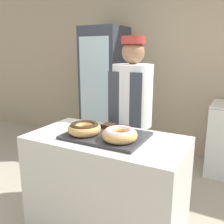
{
  "coord_description": "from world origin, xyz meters",
  "views": [
    {
      "loc": [
        0.91,
        -1.61,
        1.56
      ],
      "look_at": [
        0.0,
        0.1,
        1.08
      ],
      "focal_mm": 40.0,
      "sensor_mm": 36.0,
      "label": 1
    }
  ],
  "objects_px": {
    "serving_tray": "(106,136)",
    "brownie_back_left": "(109,126)",
    "beverage_fridge": "(105,90)",
    "brownie_back_right": "(122,128)",
    "baker_person": "(132,119)",
    "donut_light_glaze": "(120,134)",
    "donut_chocolate_glaze": "(84,128)"
  },
  "relations": [
    {
      "from": "brownie_back_left",
      "to": "beverage_fridge",
      "type": "xyz_separation_m",
      "value": [
        -0.94,
        1.6,
        0.01
      ]
    },
    {
      "from": "brownie_back_left",
      "to": "brownie_back_right",
      "type": "relative_size",
      "value": 1.0
    },
    {
      "from": "donut_light_glaze",
      "to": "brownie_back_right",
      "type": "relative_size",
      "value": 2.65
    },
    {
      "from": "donut_light_glaze",
      "to": "beverage_fridge",
      "type": "distance_m",
      "value": 2.17
    },
    {
      "from": "baker_person",
      "to": "beverage_fridge",
      "type": "relative_size",
      "value": 0.89
    },
    {
      "from": "brownie_back_right",
      "to": "beverage_fridge",
      "type": "height_order",
      "value": "beverage_fridge"
    },
    {
      "from": "donut_chocolate_glaze",
      "to": "donut_light_glaze",
      "type": "distance_m",
      "value": 0.31
    },
    {
      "from": "beverage_fridge",
      "to": "baker_person",
      "type": "bearing_deg",
      "value": -49.67
    },
    {
      "from": "donut_light_glaze",
      "to": "brownie_back_right",
      "type": "height_order",
      "value": "donut_light_glaze"
    },
    {
      "from": "serving_tray",
      "to": "brownie_back_right",
      "type": "distance_m",
      "value": 0.17
    },
    {
      "from": "brownie_back_left",
      "to": "brownie_back_right",
      "type": "distance_m",
      "value": 0.12
    },
    {
      "from": "baker_person",
      "to": "beverage_fridge",
      "type": "distance_m",
      "value": 1.46
    },
    {
      "from": "brownie_back_left",
      "to": "beverage_fridge",
      "type": "height_order",
      "value": "beverage_fridge"
    },
    {
      "from": "serving_tray",
      "to": "donut_light_glaze",
      "type": "xyz_separation_m",
      "value": [
        0.15,
        -0.07,
        0.06
      ]
    },
    {
      "from": "serving_tray",
      "to": "brownie_back_left",
      "type": "relative_size",
      "value": 6.34
    },
    {
      "from": "serving_tray",
      "to": "brownie_back_left",
      "type": "xyz_separation_m",
      "value": [
        -0.06,
        0.16,
        0.03
      ]
    },
    {
      "from": "baker_person",
      "to": "brownie_back_right",
      "type": "bearing_deg",
      "value": -75.76
    },
    {
      "from": "donut_light_glaze",
      "to": "baker_person",
      "type": "distance_m",
      "value": 0.75
    },
    {
      "from": "donut_light_glaze",
      "to": "brownie_back_right",
      "type": "bearing_deg",
      "value": 111.86
    },
    {
      "from": "donut_chocolate_glaze",
      "to": "brownie_back_right",
      "type": "height_order",
      "value": "donut_chocolate_glaze"
    },
    {
      "from": "beverage_fridge",
      "to": "serving_tray",
      "type": "bearing_deg",
      "value": -60.2
    },
    {
      "from": "donut_chocolate_glaze",
      "to": "baker_person",
      "type": "distance_m",
      "value": 0.73
    },
    {
      "from": "serving_tray",
      "to": "donut_chocolate_glaze",
      "type": "height_order",
      "value": "donut_chocolate_glaze"
    },
    {
      "from": "brownie_back_left",
      "to": "brownie_back_right",
      "type": "height_order",
      "value": "same"
    },
    {
      "from": "serving_tray",
      "to": "baker_person",
      "type": "relative_size",
      "value": 0.37
    },
    {
      "from": "serving_tray",
      "to": "brownie_back_right",
      "type": "height_order",
      "value": "brownie_back_right"
    },
    {
      "from": "brownie_back_left",
      "to": "brownie_back_right",
      "type": "bearing_deg",
      "value": 0.0
    },
    {
      "from": "donut_light_glaze",
      "to": "baker_person",
      "type": "bearing_deg",
      "value": 106.75
    },
    {
      "from": "beverage_fridge",
      "to": "brownie_back_left",
      "type": "bearing_deg",
      "value": -59.44
    },
    {
      "from": "brownie_back_right",
      "to": "beverage_fridge",
      "type": "xyz_separation_m",
      "value": [
        -1.07,
        1.6,
        0.01
      ]
    },
    {
      "from": "brownie_back_right",
      "to": "baker_person",
      "type": "height_order",
      "value": "baker_person"
    },
    {
      "from": "serving_tray",
      "to": "beverage_fridge",
      "type": "distance_m",
      "value": 2.03
    }
  ]
}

